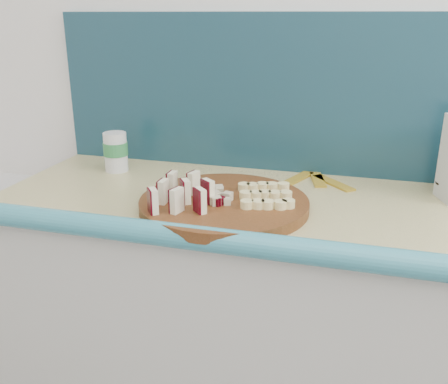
% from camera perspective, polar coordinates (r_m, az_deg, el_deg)
% --- Properties ---
extents(kitchen_counter, '(2.20, 0.63, 0.91)m').
position_cam_1_polar(kitchen_counter, '(1.61, 16.47, -17.23)').
color(kitchen_counter, silver).
rests_on(kitchen_counter, ground).
extents(backsplash, '(2.20, 0.02, 0.50)m').
position_cam_1_polar(backsplash, '(1.61, 18.94, 9.97)').
color(backsplash, teal).
rests_on(backsplash, kitchen_counter).
extents(cutting_board, '(0.57, 0.57, 0.03)m').
position_cam_1_polar(cutting_board, '(1.33, 0.00, -1.38)').
color(cutting_board, '#482A0F').
rests_on(cutting_board, kitchen_counter).
extents(apple_wedges, '(0.15, 0.20, 0.06)m').
position_cam_1_polar(apple_wedges, '(1.29, -4.91, -0.05)').
color(apple_wedges, '#FFF4CB').
rests_on(apple_wedges, cutting_board).
extents(apple_chunks, '(0.08, 0.08, 0.02)m').
position_cam_1_polar(apple_chunks, '(1.32, -1.22, -0.38)').
color(apple_chunks, beige).
rests_on(apple_chunks, cutting_board).
extents(banana_slices, '(0.18, 0.20, 0.02)m').
position_cam_1_polar(banana_slices, '(1.33, 4.77, -0.35)').
color(banana_slices, '#FBEB99').
rests_on(banana_slices, cutting_board).
extents(canister, '(0.08, 0.08, 0.13)m').
position_cam_1_polar(canister, '(1.68, -12.28, 4.60)').
color(canister, white).
rests_on(canister, kitchen_counter).
extents(banana_peel, '(0.23, 0.19, 0.01)m').
position_cam_1_polar(banana_peel, '(1.59, 10.43, 1.36)').
color(banana_peel, gold).
rests_on(banana_peel, kitchen_counter).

